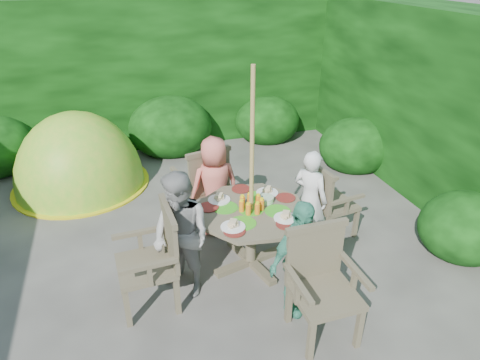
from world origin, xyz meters
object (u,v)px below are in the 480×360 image
object	(u,v)px
parasol_pole	(252,175)
garden_chair_back	(204,182)
child_right	(310,199)
patio_table	(251,218)
child_back	(215,186)
garden_chair_right	(328,200)
garden_chair_left	(154,257)
child_front	(299,258)
dome_tent	(83,185)
garden_chair_front	(321,282)
child_left	(181,236)

from	to	relation	value
parasol_pole	garden_chair_back	bearing A→B (deg)	104.53
parasol_pole	child_right	distance (m)	0.95
garden_chair_back	patio_table	bearing A→B (deg)	90.26
patio_table	child_back	xyz separation A→B (m)	(-0.20, 0.77, 0.02)
patio_table	parasol_pole	distance (m)	0.51
parasol_pole	garden_chair_right	world-z (taller)	parasol_pole
garden_chair_left	child_front	bearing A→B (deg)	65.53
garden_chair_back	child_back	world-z (taller)	child_back
garden_chair_left	garden_chair_back	distance (m)	1.56
patio_table	child_back	size ratio (longest dim) A/B	1.20
parasol_pole	child_right	xyz separation A→B (m)	(0.77, 0.20, -0.51)
parasol_pole	garden_chair_left	distance (m)	1.23
garden_chair_back	dome_tent	distance (m)	2.19
garden_chair_right	child_back	distance (m)	1.36
garden_chair_left	child_front	world-z (taller)	child_front
child_right	parasol_pole	bearing A→B (deg)	70.86
patio_table	garden_chair_front	world-z (taller)	garden_chair_front
garden_chair_back	child_back	distance (m)	0.30
child_right	child_left	world-z (taller)	child_left
patio_table	child_back	world-z (taller)	child_back
child_front	dome_tent	xyz separation A→B (m)	(-2.04, 3.27, -0.59)
garden_chair_right	child_left	size ratio (longest dim) A/B	0.68
patio_table	child_right	size ratio (longest dim) A/B	1.25
patio_table	child_right	distance (m)	0.80
child_left	garden_chair_left	bearing A→B (deg)	-104.39
parasol_pole	garden_chair_front	bearing A→B (deg)	-74.38
parasol_pole	child_left	size ratio (longest dim) A/B	1.67
garden_chair_left	child_back	xyz separation A→B (m)	(0.85, 1.07, 0.08)
garden_chair_right	parasol_pole	bearing A→B (deg)	96.76
dome_tent	parasol_pole	bearing A→B (deg)	-61.11
child_right	child_front	distance (m)	1.13
garden_chair_right	garden_chair_back	world-z (taller)	garden_chair_back
garden_chair_back	garden_chair_front	xyz separation A→B (m)	(0.57, -2.11, -0.01)
garden_chair_back	garden_chair_front	bearing A→B (deg)	90.59
patio_table	garden_chair_left	world-z (taller)	garden_chair_left
child_right	child_front	xyz separation A→B (m)	(-0.57, -0.98, 0.00)
dome_tent	child_left	bearing A→B (deg)	-75.95
garden_chair_front	dome_tent	world-z (taller)	dome_tent
garden_chair_right	garden_chair_front	world-z (taller)	garden_chair_front
garden_chair_left	dome_tent	size ratio (longest dim) A/B	0.44
parasol_pole	child_right	size ratio (longest dim) A/B	1.86
garden_chair_front	dome_tent	xyz separation A→B (m)	(-2.13, 3.55, -0.53)
garden_chair_front	child_front	xyz separation A→B (m)	(-0.09, 0.28, 0.07)
garden_chair_right	child_front	world-z (taller)	child_front
patio_table	child_right	world-z (taller)	child_right
patio_table	child_front	distance (m)	0.80
garden_chair_left	garden_chair_front	distance (m)	1.55
parasol_pole	garden_chair_right	xyz separation A→B (m)	(1.06, 0.28, -0.62)
child_right	child_left	distance (m)	1.60
garden_chair_left	child_right	xyz separation A→B (m)	(1.83, 0.49, 0.06)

